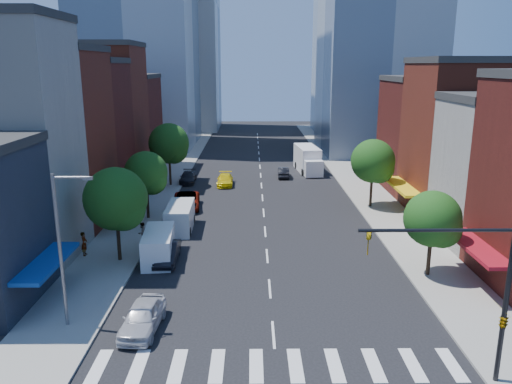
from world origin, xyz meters
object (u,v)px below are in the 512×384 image
taxi (225,180)px  cargo_van_near (158,246)px  parked_car_second (167,253)px  pedestrian_near (84,244)px  traffic_car_far (309,151)px  box_truck (308,160)px  traffic_car_oncoming (283,172)px  parked_car_third (186,201)px  cargo_van_far (180,218)px  parked_car_front (143,317)px  pedestrian_far (142,233)px  parked_car_rear (188,177)px

taxi → cargo_van_near: bearing=-99.9°
parked_car_second → pedestrian_near: (-6.71, 1.12, 0.36)m
traffic_car_far → box_truck: bearing=88.2°
cargo_van_near → traffic_car_far: (17.00, 46.56, -0.50)m
parked_car_second → traffic_car_oncoming: bearing=68.9°
parked_car_third → cargo_van_far: (0.33, -7.26, 0.36)m
parked_car_front → box_truck: box_truck is taller
taxi → box_truck: (11.40, 8.25, 0.97)m
pedestrian_far → box_truck: bearing=-176.9°
cargo_van_near → cargo_van_far: (0.64, 7.34, 0.04)m
parked_car_rear → cargo_van_near: size_ratio=0.85×
parked_car_front → cargo_van_near: 10.65m
parked_car_front → parked_car_second: bearing=95.6°
parked_car_second → parked_car_rear: size_ratio=0.96×
pedestrian_near → taxi: bearing=-28.1°
traffic_car_oncoming → traffic_car_far: size_ratio=1.09×
taxi → box_truck: 14.10m
parked_car_third → traffic_car_oncoming: size_ratio=1.42×
parked_car_second → traffic_car_oncoming: size_ratio=1.11×
parked_car_third → cargo_van_near: (-0.30, -14.59, 0.33)m
parked_car_third → traffic_car_far: (16.70, 31.96, -0.17)m
pedestrian_near → pedestrian_far: size_ratio=1.06×
traffic_car_oncoming → box_truck: bearing=-133.9°
cargo_van_near → traffic_car_oncoming: cargo_van_near is taller
taxi → box_truck: box_truck is taller
cargo_van_near → box_truck: bearing=60.4°
parked_car_second → cargo_van_far: cargo_van_far is taller
traffic_car_far → pedestrian_near: (-23.00, -45.82, 0.46)m
cargo_van_far → traffic_car_far: size_ratio=1.48×
parked_car_rear → taxi: bearing=-18.4°
pedestrian_near → box_truck: bearing=-39.1°
cargo_van_near → pedestrian_near: cargo_van_near is taller
taxi → parked_car_front: bearing=-95.7°
traffic_car_far → pedestrian_far: pedestrian_far is taller
parked_car_third → cargo_van_far: size_ratio=1.04×
parked_car_second → taxi: 25.62m
traffic_car_oncoming → traffic_car_far: bearing=-106.3°
traffic_car_far → parked_car_front: bearing=79.9°
cargo_van_far → parked_car_front: bearing=-90.0°
parked_car_rear → traffic_car_oncoming: parked_car_rear is taller
box_truck → pedestrian_near: box_truck is taller
parked_car_front → pedestrian_near: 13.32m
parked_car_third → pedestrian_near: size_ratio=3.05×
taxi → traffic_car_far: size_ratio=1.25×
parked_car_front → pedestrian_far: (-3.00, 14.07, 0.24)m
taxi → pedestrian_far: pedestrian_far is taller
traffic_car_far → pedestrian_far: bearing=71.8°
parked_car_third → traffic_car_oncoming: 18.79m
parked_car_front → parked_car_third: (-0.70, 25.19, 0.00)m
parked_car_front → taxi: 35.75m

